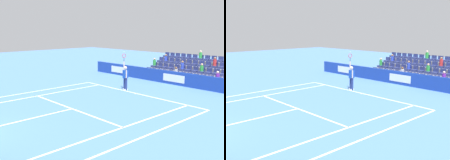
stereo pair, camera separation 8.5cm
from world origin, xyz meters
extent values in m
cube|color=white|center=(0.00, -11.89, 0.00)|extent=(10.97, 0.10, 0.01)
cube|color=white|center=(0.00, -6.40, 0.00)|extent=(8.23, 0.10, 0.01)
cube|color=white|center=(0.00, -3.20, 0.00)|extent=(0.10, 6.40, 0.01)
cube|color=white|center=(4.12, -5.95, 0.00)|extent=(0.10, 11.89, 0.01)
cube|color=white|center=(-4.12, -5.95, 0.00)|extent=(0.10, 11.89, 0.01)
cube|color=white|center=(5.49, -5.95, 0.00)|extent=(0.10, 11.89, 0.01)
cube|color=white|center=(-5.49, -5.95, 0.00)|extent=(0.10, 11.89, 0.01)
cube|color=white|center=(0.00, -11.79, 0.00)|extent=(0.10, 0.20, 0.01)
cube|color=#193899|center=(0.00, -16.47, 0.54)|extent=(19.21, 0.20, 1.08)
cube|color=white|center=(0.00, -16.36, 0.54)|extent=(2.05, 0.01, 0.61)
cube|color=white|center=(6.40, -16.36, 0.54)|extent=(2.05, 0.01, 0.61)
cylinder|color=navy|center=(1.26, -12.13, 0.45)|extent=(0.16, 0.16, 0.90)
cylinder|color=navy|center=(1.49, -12.20, 0.45)|extent=(0.16, 0.16, 0.90)
cube|color=white|center=(1.26, -12.13, 0.04)|extent=(0.18, 0.28, 0.08)
cube|color=white|center=(1.49, -12.20, 0.04)|extent=(0.18, 0.28, 0.08)
cube|color=#1947B2|center=(1.38, -12.17, 1.20)|extent=(0.31, 0.40, 0.60)
sphere|color=beige|center=(1.38, -12.17, 1.66)|extent=(0.24, 0.24, 0.24)
cylinder|color=beige|center=(1.59, -12.22, 1.81)|extent=(0.09, 0.09, 0.62)
cylinder|color=beige|center=(1.18, -12.06, 1.22)|extent=(0.09, 0.09, 0.56)
cylinder|color=black|center=(1.59, -12.22, 2.26)|extent=(0.04, 0.04, 0.28)
torus|color=red|center=(1.59, -12.22, 2.54)|extent=(0.11, 0.31, 0.31)
sphere|color=#D1E533|center=(1.59, -12.22, 2.82)|extent=(0.07, 0.07, 0.07)
cube|color=gray|center=(0.00, -17.55, 0.21)|extent=(8.06, 0.95, 0.42)
cube|color=navy|center=(-3.10, -17.55, 0.52)|extent=(0.48, 0.44, 0.20)
cube|color=navy|center=(-3.10, -17.75, 0.77)|extent=(0.48, 0.04, 0.30)
cube|color=navy|center=(-2.48, -17.55, 0.52)|extent=(0.48, 0.44, 0.20)
cube|color=navy|center=(-2.48, -17.75, 0.77)|extent=(0.48, 0.04, 0.30)
cube|color=navy|center=(-1.86, -17.55, 0.52)|extent=(0.48, 0.44, 0.20)
cube|color=navy|center=(-1.86, -17.75, 0.77)|extent=(0.48, 0.04, 0.30)
cube|color=navy|center=(-1.24, -17.55, 0.52)|extent=(0.48, 0.44, 0.20)
cube|color=navy|center=(-1.24, -17.75, 0.77)|extent=(0.48, 0.04, 0.30)
cube|color=navy|center=(-0.62, -17.55, 0.52)|extent=(0.48, 0.44, 0.20)
cube|color=navy|center=(-0.62, -17.75, 0.77)|extent=(0.48, 0.04, 0.30)
cube|color=navy|center=(0.00, -17.55, 0.52)|extent=(0.48, 0.44, 0.20)
cube|color=navy|center=(0.00, -17.75, 0.77)|extent=(0.48, 0.04, 0.30)
cube|color=navy|center=(0.62, -17.55, 0.52)|extent=(0.48, 0.44, 0.20)
cube|color=navy|center=(0.62, -17.75, 0.77)|extent=(0.48, 0.04, 0.30)
cube|color=navy|center=(1.24, -17.55, 0.52)|extent=(0.48, 0.44, 0.20)
cube|color=navy|center=(1.24, -17.75, 0.77)|extent=(0.48, 0.04, 0.30)
cube|color=navy|center=(1.86, -17.55, 0.52)|extent=(0.48, 0.44, 0.20)
cube|color=navy|center=(1.86, -17.75, 0.77)|extent=(0.48, 0.04, 0.30)
cube|color=navy|center=(2.48, -17.55, 0.52)|extent=(0.48, 0.44, 0.20)
cube|color=navy|center=(2.48, -17.75, 0.77)|extent=(0.48, 0.04, 0.30)
cube|color=navy|center=(3.10, -17.55, 0.52)|extent=(0.48, 0.44, 0.20)
cube|color=navy|center=(3.10, -17.75, 0.77)|extent=(0.48, 0.04, 0.30)
cube|color=navy|center=(3.72, -17.55, 0.52)|extent=(0.48, 0.44, 0.20)
cube|color=navy|center=(3.72, -17.75, 0.77)|extent=(0.48, 0.04, 0.30)
cube|color=gray|center=(0.00, -18.50, 0.42)|extent=(8.06, 0.95, 0.84)
cube|color=navy|center=(-3.10, -18.50, 0.94)|extent=(0.48, 0.44, 0.20)
cube|color=navy|center=(-2.48, -18.50, 0.94)|extent=(0.48, 0.44, 0.20)
cube|color=navy|center=(-2.48, -18.70, 1.19)|extent=(0.48, 0.04, 0.30)
cube|color=navy|center=(-1.86, -18.50, 0.94)|extent=(0.48, 0.44, 0.20)
cube|color=navy|center=(-1.86, -18.70, 1.19)|extent=(0.48, 0.04, 0.30)
cube|color=navy|center=(-1.24, -18.50, 0.94)|extent=(0.48, 0.44, 0.20)
cube|color=navy|center=(-1.24, -18.70, 1.19)|extent=(0.48, 0.04, 0.30)
cube|color=navy|center=(-0.62, -18.50, 0.94)|extent=(0.48, 0.44, 0.20)
cube|color=navy|center=(-0.62, -18.70, 1.19)|extent=(0.48, 0.04, 0.30)
cube|color=navy|center=(0.00, -18.50, 0.94)|extent=(0.48, 0.44, 0.20)
cube|color=navy|center=(0.00, -18.70, 1.19)|extent=(0.48, 0.04, 0.30)
cube|color=navy|center=(0.62, -18.50, 0.94)|extent=(0.48, 0.44, 0.20)
cube|color=navy|center=(0.62, -18.70, 1.19)|extent=(0.48, 0.04, 0.30)
cube|color=navy|center=(1.24, -18.50, 0.94)|extent=(0.48, 0.44, 0.20)
cube|color=navy|center=(1.24, -18.70, 1.19)|extent=(0.48, 0.04, 0.30)
cube|color=navy|center=(1.86, -18.50, 0.94)|extent=(0.48, 0.44, 0.20)
cube|color=navy|center=(1.86, -18.70, 1.19)|extent=(0.48, 0.04, 0.30)
cube|color=navy|center=(2.48, -18.50, 0.94)|extent=(0.48, 0.44, 0.20)
cube|color=navy|center=(2.48, -18.70, 1.19)|extent=(0.48, 0.04, 0.30)
cube|color=navy|center=(3.10, -18.50, 0.94)|extent=(0.48, 0.44, 0.20)
cube|color=navy|center=(3.10, -18.70, 1.19)|extent=(0.48, 0.04, 0.30)
cube|color=navy|center=(3.72, -18.50, 0.94)|extent=(0.48, 0.44, 0.20)
cube|color=navy|center=(3.72, -18.70, 1.19)|extent=(0.48, 0.04, 0.30)
cube|color=gray|center=(0.00, -19.45, 0.63)|extent=(8.06, 0.95, 1.26)
cube|color=navy|center=(-2.48, -19.45, 1.36)|extent=(0.48, 0.44, 0.20)
cube|color=navy|center=(-2.48, -19.65, 1.61)|extent=(0.48, 0.04, 0.30)
cube|color=navy|center=(-1.86, -19.45, 1.36)|extent=(0.48, 0.44, 0.20)
cube|color=navy|center=(-1.86, -19.65, 1.61)|extent=(0.48, 0.04, 0.30)
cube|color=navy|center=(-1.24, -19.45, 1.36)|extent=(0.48, 0.44, 0.20)
cube|color=navy|center=(-1.24, -19.65, 1.61)|extent=(0.48, 0.04, 0.30)
cube|color=navy|center=(-0.62, -19.45, 1.36)|extent=(0.48, 0.44, 0.20)
cube|color=navy|center=(-0.62, -19.65, 1.61)|extent=(0.48, 0.04, 0.30)
cube|color=navy|center=(0.00, -19.45, 1.36)|extent=(0.48, 0.44, 0.20)
cube|color=navy|center=(0.00, -19.65, 1.61)|extent=(0.48, 0.04, 0.30)
cube|color=navy|center=(0.62, -19.45, 1.36)|extent=(0.48, 0.44, 0.20)
cube|color=navy|center=(0.62, -19.65, 1.61)|extent=(0.48, 0.04, 0.30)
cube|color=navy|center=(1.24, -19.45, 1.36)|extent=(0.48, 0.44, 0.20)
cube|color=navy|center=(1.24, -19.65, 1.61)|extent=(0.48, 0.04, 0.30)
cube|color=navy|center=(1.86, -19.45, 1.36)|extent=(0.48, 0.44, 0.20)
cube|color=navy|center=(1.86, -19.65, 1.61)|extent=(0.48, 0.04, 0.30)
cube|color=navy|center=(2.48, -19.45, 1.36)|extent=(0.48, 0.44, 0.20)
cube|color=navy|center=(2.48, -19.65, 1.61)|extent=(0.48, 0.04, 0.30)
cube|color=navy|center=(3.10, -19.45, 1.36)|extent=(0.48, 0.44, 0.20)
cube|color=navy|center=(3.10, -19.65, 1.61)|extent=(0.48, 0.04, 0.30)
cube|color=navy|center=(3.72, -19.45, 1.36)|extent=(0.48, 0.44, 0.20)
cube|color=navy|center=(3.72, -19.65, 1.61)|extent=(0.48, 0.04, 0.30)
cube|color=gray|center=(0.00, -20.40, 0.84)|extent=(8.06, 0.95, 1.68)
cube|color=navy|center=(-1.86, -20.40, 1.78)|extent=(0.48, 0.44, 0.20)
cube|color=navy|center=(-1.86, -20.60, 2.03)|extent=(0.48, 0.04, 0.30)
cube|color=navy|center=(-1.24, -20.40, 1.78)|extent=(0.48, 0.44, 0.20)
cube|color=navy|center=(-1.24, -20.60, 2.03)|extent=(0.48, 0.04, 0.30)
cube|color=navy|center=(-0.62, -20.40, 1.78)|extent=(0.48, 0.44, 0.20)
cube|color=navy|center=(-0.62, -20.60, 2.03)|extent=(0.48, 0.04, 0.30)
cube|color=navy|center=(0.00, -20.40, 1.78)|extent=(0.48, 0.44, 0.20)
cube|color=navy|center=(0.00, -20.60, 2.03)|extent=(0.48, 0.04, 0.30)
cube|color=navy|center=(0.62, -20.40, 1.78)|extent=(0.48, 0.44, 0.20)
cube|color=navy|center=(0.62, -20.60, 2.03)|extent=(0.48, 0.04, 0.30)
cube|color=navy|center=(1.24, -20.40, 1.78)|extent=(0.48, 0.44, 0.20)
cube|color=navy|center=(1.24, -20.60, 2.03)|extent=(0.48, 0.04, 0.30)
cube|color=navy|center=(1.86, -20.40, 1.78)|extent=(0.48, 0.44, 0.20)
cube|color=navy|center=(1.86, -20.60, 2.03)|extent=(0.48, 0.04, 0.30)
cube|color=navy|center=(2.48, -20.40, 1.78)|extent=(0.48, 0.44, 0.20)
cube|color=navy|center=(2.48, -20.60, 2.03)|extent=(0.48, 0.04, 0.30)
cube|color=navy|center=(3.10, -20.40, 1.78)|extent=(0.48, 0.44, 0.20)
cube|color=navy|center=(3.10, -20.60, 2.03)|extent=(0.48, 0.04, 0.30)
cube|color=navy|center=(3.72, -20.40, 1.78)|extent=(0.48, 0.44, 0.20)
cube|color=navy|center=(3.72, -20.60, 2.03)|extent=(0.48, 0.04, 0.30)
cylinder|color=blue|center=(0.62, -18.55, 1.30)|extent=(0.28, 0.28, 0.51)
sphere|color=#9E7251|center=(0.62, -18.55, 1.65)|extent=(0.20, 0.20, 0.20)
cylinder|color=green|center=(0.00, -20.45, 2.13)|extent=(0.28, 0.28, 0.50)
sphere|color=beige|center=(0.00, -20.45, 2.48)|extent=(0.20, 0.20, 0.20)
cylinder|color=white|center=(0.62, -17.60, 0.86)|extent=(0.28, 0.28, 0.49)
sphere|color=brown|center=(0.62, -17.60, 1.21)|extent=(0.20, 0.20, 0.20)
cylinder|color=red|center=(-1.86, -19.50, 1.73)|extent=(0.28, 0.28, 0.53)
sphere|color=#9E7251|center=(-1.86, -19.50, 2.09)|extent=(0.20, 0.20, 0.20)
cylinder|color=purple|center=(-3.10, -17.60, 0.89)|extent=(0.28, 0.28, 0.54)
sphere|color=beige|center=(-3.10, -17.60, 1.26)|extent=(0.20, 0.20, 0.20)
cylinder|color=blue|center=(3.10, -19.50, 1.67)|extent=(0.28, 0.28, 0.43)
sphere|color=#9E7251|center=(3.10, -19.50, 1.99)|extent=(0.20, 0.20, 0.20)
cylinder|color=green|center=(3.72, -18.55, 1.29)|extent=(0.28, 0.28, 0.50)
sphere|color=#D3A884|center=(3.72, -18.55, 1.64)|extent=(0.20, 0.20, 0.20)
cylinder|color=green|center=(-1.24, -18.55, 1.26)|extent=(0.28, 0.28, 0.45)
sphere|color=#D3A884|center=(-1.24, -18.55, 1.59)|extent=(0.20, 0.20, 0.20)
camera|label=1|loc=(-12.60, 2.19, 4.54)|focal=43.86mm
camera|label=2|loc=(-12.66, 2.13, 4.54)|focal=43.86mm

